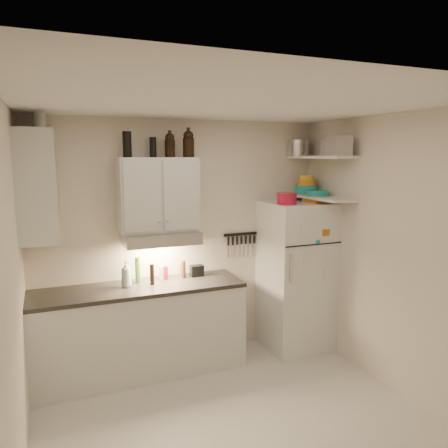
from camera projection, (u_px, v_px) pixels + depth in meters
name	position (u px, v px, depth m)	size (l,w,h in m)	color
floor	(237.00, 427.00, 3.62)	(3.20, 3.00, 0.02)	silver
ceiling	(239.00, 102.00, 3.22)	(3.20, 3.00, 0.02)	white
back_wall	(182.00, 240.00, 4.80)	(3.20, 0.02, 2.60)	beige
left_wall	(11.00, 299.00, 2.82)	(0.02, 3.00, 2.60)	beige
right_wall	(397.00, 256.00, 4.02)	(0.02, 3.00, 2.60)	beige
base_cabinet	(140.00, 332.00, 4.45)	(2.10, 0.60, 0.88)	silver
countertop	(139.00, 288.00, 4.37)	(2.10, 0.62, 0.04)	#2D2927
upper_cabinet	(158.00, 194.00, 4.45)	(0.80, 0.33, 0.75)	silver
side_cabinet	(36.00, 186.00, 3.88)	(0.33, 0.55, 1.00)	silver
range_hood	(161.00, 237.00, 4.46)	(0.76, 0.46, 0.12)	silver
fridge	(296.00, 276.00, 5.02)	(0.70, 0.68, 1.70)	white
shelf_hi	(321.00, 157.00, 4.76)	(0.30, 0.95, 0.03)	silver
shelf_lo	(320.00, 197.00, 4.83)	(0.30, 0.95, 0.03)	silver
knife_strip	(241.00, 234.00, 5.04)	(0.42, 0.02, 0.03)	black
dutch_oven	(287.00, 199.00, 4.67)	(0.22, 0.22, 0.13)	#A8132C
book_stack	(316.00, 199.00, 4.84)	(0.20, 0.25, 0.08)	#C26718
spice_jar	(312.00, 199.00, 4.81)	(0.06, 0.06, 0.10)	silver
stock_pot	(298.00, 148.00, 5.06)	(0.25, 0.25, 0.18)	silver
tin_a	(332.00, 147.00, 4.61)	(0.18, 0.16, 0.18)	#AAAAAD
tin_b	(339.00, 146.00, 4.40)	(0.20, 0.20, 0.20)	#AAAAAD
bowl_teal	(306.00, 190.00, 5.05)	(0.26, 0.26, 0.10)	teal
bowl_orange	(306.00, 183.00, 5.01)	(0.21, 0.21, 0.06)	orange
bowl_yellow	(307.00, 178.00, 5.00)	(0.16, 0.16, 0.05)	gold
plates	(317.00, 193.00, 4.82)	(0.25, 0.25, 0.06)	teal
growler_a	(170.00, 145.00, 4.40)	(0.11, 0.11, 0.25)	black
growler_b	(188.00, 144.00, 4.41)	(0.12, 0.12, 0.27)	black
thermos_a	(153.00, 147.00, 4.40)	(0.07, 0.07, 0.20)	black
thermos_b	(127.00, 144.00, 4.26)	(0.09, 0.09, 0.25)	black
side_jar	(39.00, 120.00, 3.92)	(0.12, 0.12, 0.16)	silver
soap_bottle	(126.00, 272.00, 4.33)	(0.11, 0.11, 0.30)	silver
pepper_mill	(183.00, 269.00, 4.67)	(0.06, 0.06, 0.19)	#5B2F1B
oil_bottle	(138.00, 270.00, 4.48)	(0.05, 0.05, 0.27)	#3B711C
vinegar_bottle	(152.00, 274.00, 4.42)	(0.04, 0.04, 0.22)	black
clear_bottle	(161.00, 273.00, 4.59)	(0.05, 0.05, 0.15)	silver
red_jar	(165.00, 273.00, 4.62)	(0.07, 0.07, 0.14)	#A8132C
caddy	(197.00, 271.00, 4.74)	(0.14, 0.10, 0.12)	black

